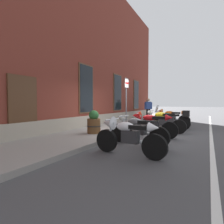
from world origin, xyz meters
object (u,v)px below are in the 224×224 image
(motorcycle_grey_naked, at_px, (137,130))
(motorcycle_orange_sport, at_px, (170,116))
(motorcycle_white_sport, at_px, (126,134))
(motorcycle_green_touring, at_px, (171,119))
(pedestrian_striped_shirt, at_px, (147,108))
(motorcycle_yellow_naked, at_px, (162,122))
(pedestrian_blue_top, at_px, (148,108))
(barrel_planter, at_px, (94,123))
(parking_sign, at_px, (126,96))
(motorcycle_red_sport, at_px, (150,123))

(motorcycle_grey_naked, distance_m, motorcycle_orange_sport, 5.83)
(motorcycle_white_sport, height_order, motorcycle_green_touring, motorcycle_green_touring)
(pedestrian_striped_shirt, bearing_deg, motorcycle_grey_naked, -165.17)
(motorcycle_yellow_naked, height_order, motorcycle_orange_sport, motorcycle_orange_sport)
(motorcycle_grey_naked, height_order, pedestrian_blue_top, pedestrian_blue_top)
(motorcycle_grey_naked, height_order, barrel_planter, barrel_planter)
(motorcycle_white_sport, height_order, pedestrian_blue_top, pedestrian_blue_top)
(motorcycle_green_touring, height_order, pedestrian_blue_top, pedestrian_blue_top)
(motorcycle_yellow_naked, height_order, parking_sign, parking_sign)
(motorcycle_red_sport, distance_m, pedestrian_striped_shirt, 7.52)
(pedestrian_blue_top, xyz_separation_m, pedestrian_striped_shirt, (0.80, 0.32, -0.02))
(motorcycle_yellow_naked, distance_m, motorcycle_orange_sport, 2.93)
(motorcycle_yellow_naked, bearing_deg, pedestrian_striped_shirt, 23.08)
(motorcycle_white_sport, height_order, pedestrian_striped_shirt, pedestrian_striped_shirt)
(pedestrian_striped_shirt, bearing_deg, motorcycle_red_sport, -162.36)
(motorcycle_orange_sport, relative_size, parking_sign, 0.90)
(motorcycle_grey_naked, relative_size, parking_sign, 0.87)
(pedestrian_blue_top, bearing_deg, motorcycle_yellow_naked, -156.71)
(motorcycle_green_touring, bearing_deg, motorcycle_grey_naked, 175.70)
(motorcycle_red_sport, height_order, motorcycle_green_touring, motorcycle_green_touring)
(motorcycle_white_sport, xyz_separation_m, pedestrian_striped_shirt, (9.95, 2.46, 0.46))
(parking_sign, bearing_deg, motorcycle_red_sport, -125.93)
(motorcycle_green_touring, bearing_deg, motorcycle_yellow_naked, 172.98)
(pedestrian_blue_top, xyz_separation_m, barrel_planter, (-7.31, 0.08, -0.47))
(motorcycle_grey_naked, distance_m, parking_sign, 3.21)
(motorcycle_green_touring, distance_m, pedestrian_blue_top, 4.30)
(motorcycle_red_sport, relative_size, pedestrian_blue_top, 1.29)
(barrel_planter, bearing_deg, motorcycle_red_sport, -64.87)
(motorcycle_green_touring, bearing_deg, motorcycle_orange_sport, 12.47)
(motorcycle_grey_naked, distance_m, motorcycle_yellow_naked, 2.91)
(motorcycle_green_touring, relative_size, barrel_planter, 2.32)
(motorcycle_red_sport, distance_m, motorcycle_orange_sport, 4.35)
(parking_sign, xyz_separation_m, barrel_planter, (-2.02, 0.55, -1.17))
(motorcycle_white_sport, xyz_separation_m, motorcycle_green_touring, (5.54, -0.15, -0.01))
(motorcycle_white_sport, relative_size, motorcycle_orange_sport, 0.92)
(motorcycle_white_sport, relative_size, parking_sign, 0.83)
(motorcycle_white_sport, distance_m, motorcycle_yellow_naked, 4.22)
(motorcycle_yellow_naked, distance_m, parking_sign, 2.08)
(pedestrian_blue_top, relative_size, parking_sign, 0.65)
(motorcycle_grey_naked, relative_size, motorcycle_red_sport, 1.04)
(motorcycle_white_sport, xyz_separation_m, pedestrian_blue_top, (9.15, 2.14, 0.48))
(motorcycle_grey_naked, distance_m, pedestrian_blue_top, 8.10)
(motorcycle_red_sport, relative_size, parking_sign, 0.83)
(parking_sign, bearing_deg, motorcycle_yellow_naked, -77.96)
(motorcycle_red_sport, height_order, parking_sign, parking_sign)
(motorcycle_grey_naked, height_order, pedestrian_striped_shirt, pedestrian_striped_shirt)
(motorcycle_yellow_naked, bearing_deg, motorcycle_white_sport, -179.81)
(motorcycle_red_sport, xyz_separation_m, parking_sign, (1.07, 1.48, 1.16))
(pedestrian_striped_shirt, height_order, parking_sign, parking_sign)
(motorcycle_orange_sport, bearing_deg, motorcycle_white_sport, -178.35)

